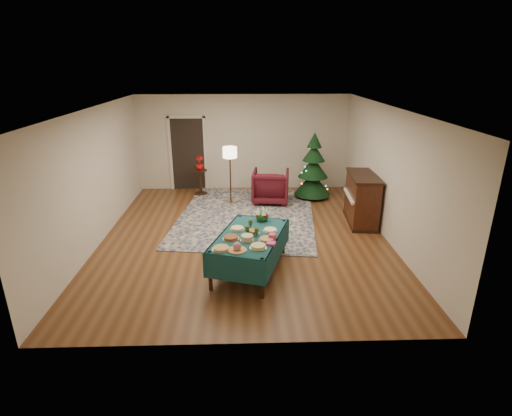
{
  "coord_description": "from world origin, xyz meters",
  "views": [
    {
      "loc": [
        -0.02,
        -7.88,
        3.55
      ],
      "look_at": [
        0.22,
        -0.66,
        0.88
      ],
      "focal_mm": 28.0,
      "sensor_mm": 36.0,
      "label": 1
    }
  ],
  "objects_px": {
    "gift_box": "(272,236)",
    "armchair": "(271,185)",
    "piano": "(362,200)",
    "floor_lamp": "(230,156)",
    "potted_plant": "(200,166)",
    "christmas_tree": "(313,169)",
    "buffet_table": "(250,242)",
    "side_table": "(201,182)"
  },
  "relations": [
    {
      "from": "christmas_tree",
      "to": "piano",
      "type": "height_order",
      "value": "christmas_tree"
    },
    {
      "from": "side_table",
      "to": "piano",
      "type": "relative_size",
      "value": 0.52
    },
    {
      "from": "christmas_tree",
      "to": "armchair",
      "type": "bearing_deg",
      "value": -162.98
    },
    {
      "from": "gift_box",
      "to": "christmas_tree",
      "type": "xyz_separation_m",
      "value": [
        1.41,
        4.26,
        0.07
      ]
    },
    {
      "from": "floor_lamp",
      "to": "side_table",
      "type": "bearing_deg",
      "value": 138.33
    },
    {
      "from": "armchair",
      "to": "piano",
      "type": "height_order",
      "value": "piano"
    },
    {
      "from": "buffet_table",
      "to": "side_table",
      "type": "xyz_separation_m",
      "value": [
        -1.31,
        4.44,
        -0.21
      ]
    },
    {
      "from": "piano",
      "to": "side_table",
      "type": "bearing_deg",
      "value": 150.29
    },
    {
      "from": "gift_box",
      "to": "floor_lamp",
      "type": "bearing_deg",
      "value": 102.04
    },
    {
      "from": "potted_plant",
      "to": "gift_box",
      "type": "bearing_deg",
      "value": -69.92
    },
    {
      "from": "gift_box",
      "to": "piano",
      "type": "distance_m",
      "value": 3.27
    },
    {
      "from": "armchair",
      "to": "floor_lamp",
      "type": "xyz_separation_m",
      "value": [
        -1.06,
        -0.05,
        0.8
      ]
    },
    {
      "from": "side_table",
      "to": "christmas_tree",
      "type": "distance_m",
      "value": 3.16
    },
    {
      "from": "armchair",
      "to": "piano",
      "type": "relative_size",
      "value": 0.7
    },
    {
      "from": "gift_box",
      "to": "armchair",
      "type": "bearing_deg",
      "value": 86.52
    },
    {
      "from": "floor_lamp",
      "to": "potted_plant",
      "type": "height_order",
      "value": "floor_lamp"
    },
    {
      "from": "floor_lamp",
      "to": "potted_plant",
      "type": "bearing_deg",
      "value": 138.33
    },
    {
      "from": "buffet_table",
      "to": "floor_lamp",
      "type": "height_order",
      "value": "floor_lamp"
    },
    {
      "from": "buffet_table",
      "to": "gift_box",
      "type": "distance_m",
      "value": 0.46
    },
    {
      "from": "buffet_table",
      "to": "gift_box",
      "type": "relative_size",
      "value": 18.12
    },
    {
      "from": "armchair",
      "to": "potted_plant",
      "type": "height_order",
      "value": "armchair"
    },
    {
      "from": "floor_lamp",
      "to": "armchair",
      "type": "bearing_deg",
      "value": 2.46
    },
    {
      "from": "gift_box",
      "to": "side_table",
      "type": "distance_m",
      "value": 4.94
    },
    {
      "from": "side_table",
      "to": "christmas_tree",
      "type": "xyz_separation_m",
      "value": [
        3.1,
        -0.37,
        0.46
      ]
    },
    {
      "from": "side_table",
      "to": "christmas_tree",
      "type": "relative_size",
      "value": 0.39
    },
    {
      "from": "armchair",
      "to": "side_table",
      "type": "height_order",
      "value": "armchair"
    },
    {
      "from": "christmas_tree",
      "to": "buffet_table",
      "type": "bearing_deg",
      "value": -113.76
    },
    {
      "from": "gift_box",
      "to": "potted_plant",
      "type": "height_order",
      "value": "potted_plant"
    },
    {
      "from": "buffet_table",
      "to": "armchair",
      "type": "xyz_separation_m",
      "value": [
        0.62,
        3.71,
        -0.08
      ]
    },
    {
      "from": "side_table",
      "to": "buffet_table",
      "type": "bearing_deg",
      "value": -73.57
    },
    {
      "from": "floor_lamp",
      "to": "christmas_tree",
      "type": "height_order",
      "value": "christmas_tree"
    },
    {
      "from": "gift_box",
      "to": "armchair",
      "type": "relative_size",
      "value": 0.12
    },
    {
      "from": "side_table",
      "to": "christmas_tree",
      "type": "height_order",
      "value": "christmas_tree"
    },
    {
      "from": "armchair",
      "to": "floor_lamp",
      "type": "bearing_deg",
      "value": 9.93
    },
    {
      "from": "piano",
      "to": "christmas_tree",
      "type": "bearing_deg",
      "value": 113.67
    },
    {
      "from": "buffet_table",
      "to": "floor_lamp",
      "type": "distance_m",
      "value": 3.76
    },
    {
      "from": "potted_plant",
      "to": "buffet_table",
      "type": "bearing_deg",
      "value": -73.57
    },
    {
      "from": "gift_box",
      "to": "buffet_table",
      "type": "bearing_deg",
      "value": 154.18
    },
    {
      "from": "side_table",
      "to": "potted_plant",
      "type": "relative_size",
      "value": 1.84
    },
    {
      "from": "buffet_table",
      "to": "side_table",
      "type": "relative_size",
      "value": 2.84
    },
    {
      "from": "buffet_table",
      "to": "armchair",
      "type": "distance_m",
      "value": 3.76
    },
    {
      "from": "potted_plant",
      "to": "piano",
      "type": "relative_size",
      "value": 0.28
    }
  ]
}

